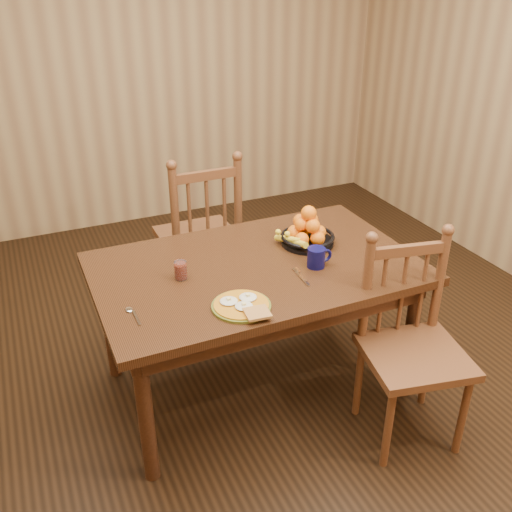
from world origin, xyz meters
name	(u,v)px	position (x,y,z in m)	size (l,w,h in m)	color
room	(256,148)	(0.00, 0.00, 1.35)	(4.52, 5.02, 2.72)	black
dining_table	(256,280)	(0.00, 0.00, 0.67)	(1.60, 1.00, 0.75)	black
chair_far	(200,236)	(0.00, 0.87, 0.52)	(0.49, 0.47, 1.08)	#4D2D17
chair_near	(411,347)	(0.53, -0.60, 0.49)	(0.53, 0.52, 1.01)	#4D2D17
breakfast_plate	(242,305)	(-0.22, -0.33, 0.76)	(0.26, 0.29, 0.04)	#59601E
fork	(300,276)	(0.15, -0.19, 0.75)	(0.03, 0.18, 0.00)	silver
spoon	(132,312)	(-0.67, -0.18, 0.75)	(0.04, 0.16, 0.01)	silver
coffee_mug	(317,257)	(0.27, -0.14, 0.80)	(0.13, 0.09, 0.10)	#0A0A37
juice_glass	(181,271)	(-0.38, 0.02, 0.79)	(0.06, 0.06, 0.09)	silver
fruit_bowl	(307,233)	(0.34, 0.11, 0.82)	(0.32, 0.29, 0.22)	black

